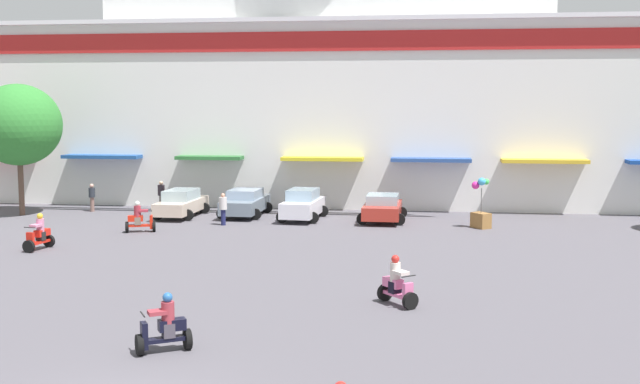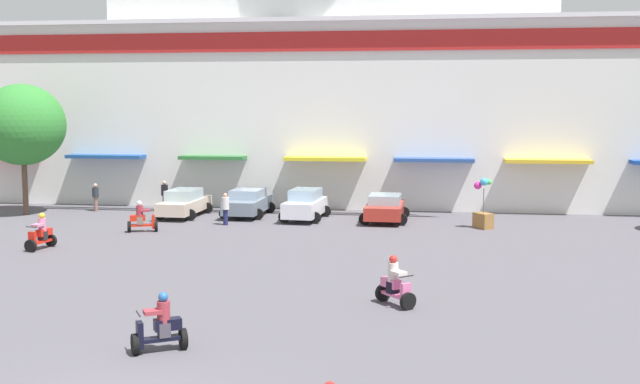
# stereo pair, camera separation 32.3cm
# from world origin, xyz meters

# --- Properties ---
(ground_plane) EXTENTS (128.00, 128.00, 0.00)m
(ground_plane) POSITION_xyz_m (0.00, 13.00, 0.00)
(ground_plane) COLOR #534F57
(colonial_building) EXTENTS (43.71, 16.79, 20.09)m
(colonial_building) POSITION_xyz_m (0.00, 36.10, 8.61)
(colonial_building) COLOR white
(colonial_building) RESTS_ON ground
(plaza_tree_0) EXTENTS (4.53, 4.66, 7.07)m
(plaza_tree_0) POSITION_xyz_m (-15.59, 25.49, 4.88)
(plaza_tree_0) COLOR brown
(plaza_tree_0) RESTS_ON ground
(parked_car_0) EXTENTS (2.36, 4.42, 1.47)m
(parked_car_0) POSITION_xyz_m (-6.85, 26.10, 0.74)
(parked_car_0) COLOR beige
(parked_car_0) RESTS_ON ground
(parked_car_1) EXTENTS (2.46, 4.38, 1.45)m
(parked_car_1) POSITION_xyz_m (-3.53, 26.84, 0.74)
(parked_car_1) COLOR slate
(parked_car_1) RESTS_ON ground
(parked_car_2) EXTENTS (2.39, 4.10, 1.61)m
(parked_car_2) POSITION_xyz_m (-0.25, 25.95, 0.80)
(parked_car_2) COLOR white
(parked_car_2) RESTS_ON ground
(parked_car_3) EXTENTS (2.46, 4.03, 1.39)m
(parked_car_3) POSITION_xyz_m (3.89, 25.96, 0.71)
(parked_car_3) COLOR #AB2D22
(parked_car_3) RESTS_ON ground
(scooter_rider_0) EXTENTS (0.76, 1.53, 1.52)m
(scooter_rider_0) POSITION_xyz_m (-9.80, 16.27, 0.62)
(scooter_rider_0) COLOR black
(scooter_rider_0) RESTS_ON ground
(scooter_rider_3) EXTENTS (1.40, 1.13, 1.49)m
(scooter_rider_3) POSITION_xyz_m (-0.23, 4.17, 0.61)
(scooter_rider_3) COLOR black
(scooter_rider_3) RESTS_ON ground
(scooter_rider_4) EXTENTS (1.48, 0.96, 1.49)m
(scooter_rider_4) POSITION_xyz_m (-7.26, 21.05, 0.61)
(scooter_rider_4) COLOR black
(scooter_rider_4) RESTS_ON ground
(scooter_rider_5) EXTENTS (1.29, 1.38, 1.52)m
(scooter_rider_5) POSITION_xyz_m (5.26, 9.43, 0.61)
(scooter_rider_5) COLOR black
(scooter_rider_5) RESTS_ON ground
(pedestrian_0) EXTENTS (0.51, 0.51, 1.60)m
(pedestrian_0) POSITION_xyz_m (-3.90, 23.62, 0.90)
(pedestrian_0) COLOR #1D214E
(pedestrian_0) RESTS_ON ground
(pedestrian_1) EXTENTS (0.50, 0.50, 1.57)m
(pedestrian_1) POSITION_xyz_m (-12.41, 27.33, 0.89)
(pedestrian_1) COLOR #7F5E55
(pedestrian_1) RESTS_ON ground
(pedestrian_2) EXTENTS (0.56, 0.56, 1.65)m
(pedestrian_2) POSITION_xyz_m (-8.83, 28.59, 0.92)
(pedestrian_2) COLOR #69605B
(pedestrian_2) RESTS_ON ground
(balloon_vendor_cart) EXTENTS (1.02, 1.08, 2.48)m
(balloon_vendor_cart) POSITION_xyz_m (8.74, 24.46, 0.92)
(balloon_vendor_cart) COLOR olive
(balloon_vendor_cart) RESTS_ON ground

